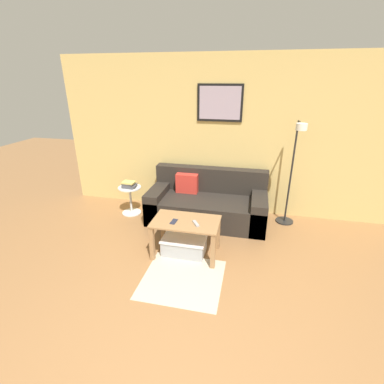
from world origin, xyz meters
name	(u,v)px	position (x,y,z in m)	size (l,w,h in m)	color
wall_back	(225,137)	(0.00, 3.26, 1.28)	(5.60, 0.09, 2.55)	#D6B76B
area_rug	(182,279)	(-0.22, 1.24, 0.00)	(0.93, 0.89, 0.01)	#C1B299
couch	(207,204)	(-0.20, 2.80, 0.28)	(1.87, 0.88, 0.80)	#28231E
coffee_table	(186,228)	(-0.30, 1.75, 0.39)	(0.86, 0.52, 0.49)	#997047
storage_bin	(184,245)	(-0.33, 1.76, 0.11)	(0.58, 0.36, 0.23)	#9EA3A8
floor_lamp	(293,172)	(1.06, 2.84, 0.90)	(0.28, 0.55, 1.64)	black
side_table	(130,197)	(-1.52, 2.72, 0.29)	(0.38, 0.38, 0.48)	silver
book_stack	(129,185)	(-1.51, 2.70, 0.53)	(0.25, 0.19, 0.11)	#4C4C51
remote_control	(196,223)	(-0.16, 1.69, 0.50)	(0.04, 0.15, 0.02)	#99999E
cell_phone	(174,221)	(-0.44, 1.69, 0.50)	(0.07, 0.14, 0.01)	#1E2338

